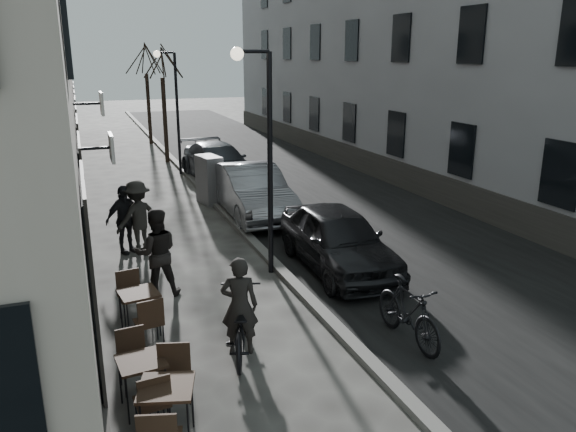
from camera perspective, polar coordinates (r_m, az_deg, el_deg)
ground at (r=8.52m, az=12.22°, el=-19.78°), size 120.00×120.00×0.00m
road at (r=23.59m, az=-0.71°, el=4.04°), size 7.30×60.00×0.00m
kerb at (r=22.63m, az=-9.46°, el=3.45°), size 0.25×60.00×0.12m
streetlamp_near at (r=12.43m, az=-2.62°, el=7.85°), size 0.90×0.28×5.09m
streetlamp_far at (r=24.07m, az=-11.64°, el=11.56°), size 0.90×0.28×5.09m
tree_near at (r=26.98m, az=-12.73°, el=15.16°), size 2.40×2.40×5.70m
tree_far at (r=32.93m, az=-14.28°, el=15.17°), size 2.40×2.40×5.70m
bistro_set_a at (r=7.87m, az=-12.14°, el=-18.55°), size 0.92×1.76×1.01m
bistro_set_b at (r=8.59m, az=-14.57°, el=-15.75°), size 0.71×1.62×0.94m
bistro_set_c at (r=10.69m, az=-14.84°, el=-9.04°), size 0.76×1.68×0.97m
utility_cabinet at (r=19.38m, az=-7.98°, el=3.68°), size 0.79×1.18×1.63m
bicycle at (r=9.76m, az=-4.90°, el=-10.84°), size 1.30×2.14×1.06m
cyclist_rider at (r=9.61m, az=-4.95°, el=-9.05°), size 0.73×0.59×1.73m
pedestrian_near at (r=12.06m, az=-13.21°, el=-3.66°), size 0.97×0.78×1.90m
pedestrian_mid at (r=14.89m, az=-15.00°, el=-0.05°), size 1.40×1.16×1.88m
pedestrian_far at (r=14.89m, az=-16.29°, el=-0.34°), size 1.12×0.87×1.78m
car_near at (r=13.30m, az=5.09°, el=-2.34°), size 1.88×4.43×1.49m
car_mid at (r=17.69m, az=-3.67°, el=2.54°), size 1.78×4.88×1.60m
car_far at (r=22.92m, az=-7.13°, el=5.43°), size 2.48×5.22×1.47m
moped at (r=10.24m, az=12.12°, el=-9.51°), size 0.60×1.94×1.15m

